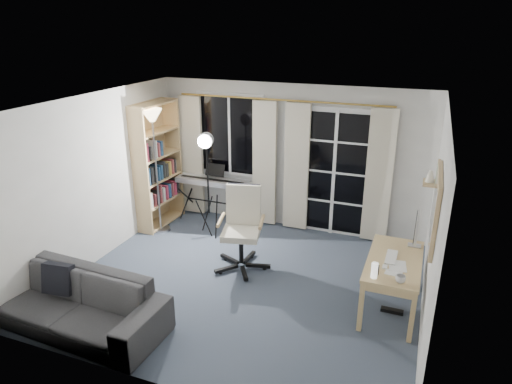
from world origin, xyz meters
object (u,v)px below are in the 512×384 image
(torchiere_lamp, at_px, (153,134))
(mug, at_px, (401,278))
(bookshelf, at_px, (155,168))
(studio_light, at_px, (206,153))
(desk, at_px, (394,266))
(monitor, at_px, (417,228))
(sofa, at_px, (73,294))
(keyboard_piano, at_px, (213,182))
(office_chair, at_px, (242,220))

(torchiere_lamp, distance_m, mug, 4.27)
(bookshelf, relative_size, studio_light, 1.19)
(studio_light, distance_m, mug, 3.46)
(desk, bearing_deg, torchiere_lamp, 167.07)
(desk, bearing_deg, monitor, 66.89)
(torchiere_lamp, relative_size, desk, 1.64)
(studio_light, distance_m, desk, 3.22)
(bookshelf, height_order, sofa, bookshelf)
(bookshelf, distance_m, torchiere_lamp, 0.71)
(keyboard_piano, bearing_deg, studio_light, -70.66)
(mug, xyz_separation_m, sofa, (-3.44, -1.16, -0.30))
(bookshelf, relative_size, sofa, 0.97)
(mug, relative_size, sofa, 0.05)
(bookshelf, xyz_separation_m, sofa, (0.67, -2.81, -0.58))
(keyboard_piano, relative_size, monitor, 2.73)
(keyboard_piano, height_order, desk, keyboard_piano)
(desk, distance_m, monitor, 0.59)
(torchiere_lamp, relative_size, studio_light, 1.16)
(desk, bearing_deg, sofa, -153.00)
(keyboard_piano, xyz_separation_m, sofa, (-0.18, -3.25, -0.29))
(bookshelf, bearing_deg, monitor, -6.51)
(studio_light, distance_m, sofa, 2.85)
(studio_light, distance_m, monitor, 3.23)
(torchiere_lamp, height_order, studio_light, torchiere_lamp)
(desk, xyz_separation_m, sofa, (-3.34, -1.66, -0.16))
(desk, xyz_separation_m, monitor, (0.20, 0.45, 0.33))
(mug, bearing_deg, office_chair, 158.57)
(mug, height_order, sofa, sofa)
(keyboard_piano, xyz_separation_m, monitor, (3.35, -1.13, 0.20))
(keyboard_piano, height_order, office_chair, office_chair)
(sofa, bearing_deg, studio_light, 84.13)
(monitor, bearing_deg, bookshelf, 171.05)
(bookshelf, xyz_separation_m, keyboard_piano, (0.85, 0.43, -0.28))
(torchiere_lamp, height_order, mug, torchiere_lamp)
(monitor, distance_m, sofa, 4.14)
(bookshelf, bearing_deg, desk, -13.07)
(office_chair, xyz_separation_m, monitor, (2.30, 0.09, 0.23))
(studio_light, bearing_deg, monitor, -24.45)
(torchiere_lamp, bearing_deg, bookshelf, 127.83)
(monitor, height_order, mug, monitor)
(sofa, bearing_deg, keyboard_piano, 89.27)
(desk, relative_size, monitor, 2.60)
(sofa, bearing_deg, desk, 28.94)
(studio_light, relative_size, mug, 16.24)
(office_chair, distance_m, desk, 2.13)
(keyboard_piano, bearing_deg, office_chair, -48.72)
(keyboard_piano, distance_m, studio_light, 0.95)
(bookshelf, height_order, mug, bookshelf)
(bookshelf, bearing_deg, torchiere_lamp, -49.21)
(bookshelf, relative_size, monitor, 4.40)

